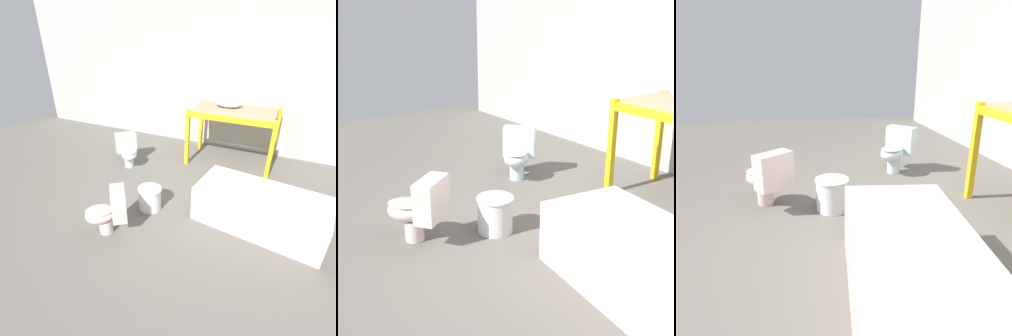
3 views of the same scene
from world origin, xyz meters
The scene contains 5 objects.
ground_plane centered at (0.00, 0.00, 0.00)m, with size 12.00×12.00×0.00m, color #666059.
bathtub_main centered at (0.85, -0.23, 0.31)m, with size 1.78×1.01×0.53m.
toilet_near centered at (-0.93, -1.20, 0.34)m, with size 0.64×0.60×0.63m.
toilet_far centered at (-1.76, 0.54, 0.34)m, with size 0.62×0.63×0.63m.
bucket_white centered at (-0.69, -0.53, 0.18)m, with size 0.36×0.36×0.35m.
Camera 2 is at (2.71, -2.81, 2.09)m, focal length 50.00 mm.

